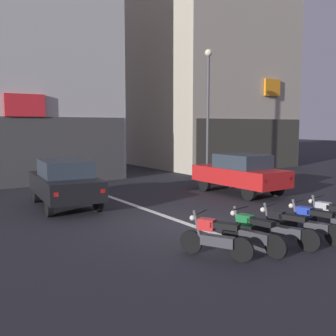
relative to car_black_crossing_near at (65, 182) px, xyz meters
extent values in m
plane|color=#232328|center=(2.11, -4.30, -0.89)|extent=(120.00, 120.00, 0.00)
cube|color=silver|center=(2.11, 1.70, -0.88)|extent=(0.20, 18.00, 0.01)
cube|color=silver|center=(0.97, 9.27, 6.39)|extent=(8.33, 7.86, 14.55)
cube|color=#454543|center=(0.97, 5.29, 0.71)|extent=(8.00, 0.10, 3.20)
cube|color=red|center=(0.04, 5.22, 2.82)|extent=(1.76, 0.16, 1.01)
cube|color=#B2A893|center=(13.44, 9.27, 7.80)|extent=(9.11, 9.50, 17.37)
cube|color=#3E3A33|center=(13.44, 4.47, 0.71)|extent=(8.74, 0.10, 3.20)
cube|color=orange|center=(15.06, 4.40, 4.30)|extent=(1.34, 0.16, 1.05)
cylinder|color=black|center=(-0.62, 1.42, -0.57)|extent=(0.25, 0.66, 0.64)
cylinder|color=black|center=(0.92, 1.25, -0.57)|extent=(0.25, 0.66, 0.64)
cylinder|color=black|center=(-0.91, -1.17, -0.57)|extent=(0.25, 0.66, 0.64)
cylinder|color=black|center=(0.63, -1.34, -0.57)|extent=(0.25, 0.66, 0.64)
cube|color=black|center=(0.00, 0.04, -0.14)|extent=(2.20, 4.27, 0.66)
cube|color=#2D3842|center=(-0.01, -0.11, 0.47)|extent=(1.76, 2.13, 0.56)
cube|color=red|center=(-0.92, -1.89, -0.09)|extent=(0.15, 0.07, 0.12)
cube|color=red|center=(0.48, -2.05, -0.09)|extent=(0.15, 0.07, 0.12)
cylinder|color=black|center=(6.10, -0.06, -0.57)|extent=(0.19, 0.64, 0.64)
cylinder|color=black|center=(7.65, -0.04, -0.57)|extent=(0.19, 0.64, 0.64)
cylinder|color=black|center=(6.14, -2.66, -0.57)|extent=(0.19, 0.64, 0.64)
cylinder|color=black|center=(7.69, -2.63, -0.57)|extent=(0.19, 0.64, 0.64)
cube|color=red|center=(6.89, -1.35, -0.14)|extent=(1.83, 4.13, 0.66)
cube|color=#2D3842|center=(6.89, -1.50, 0.47)|extent=(1.58, 1.99, 0.56)
cube|color=red|center=(6.22, -3.38, -0.09)|extent=(0.14, 0.06, 0.12)
cube|color=red|center=(7.63, -3.36, -0.09)|extent=(0.14, 0.06, 0.12)
cylinder|color=black|center=(4.69, 6.32, -0.57)|extent=(0.19, 0.64, 0.64)
cylinder|color=black|center=(3.14, 6.29, -0.57)|extent=(0.19, 0.64, 0.64)
cylinder|color=black|center=(4.64, 8.92, -0.57)|extent=(0.19, 0.64, 0.64)
cylinder|color=black|center=(3.09, 8.89, -0.57)|extent=(0.19, 0.64, 0.64)
cube|color=slate|center=(3.89, 7.60, -0.14)|extent=(1.83, 4.13, 0.66)
cube|color=#2D3842|center=(3.89, 7.75, 0.47)|extent=(1.58, 1.99, 0.56)
cube|color=red|center=(4.56, 9.63, -0.09)|extent=(0.14, 0.06, 0.12)
cube|color=red|center=(3.15, 9.61, -0.09)|extent=(0.14, 0.06, 0.12)
cylinder|color=#47474C|center=(8.11, 2.25, 2.19)|extent=(0.14, 0.14, 6.16)
sphere|color=beige|center=(8.11, 2.25, 5.45)|extent=(0.36, 0.36, 0.36)
cylinder|color=black|center=(0.64, -6.41, -0.63)|extent=(0.30, 0.49, 0.52)
cylinder|color=black|center=(1.18, -7.42, -0.63)|extent=(0.30, 0.49, 0.52)
cube|color=#38383D|center=(0.93, -6.96, -0.52)|extent=(0.52, 0.74, 0.22)
cube|color=black|center=(1.01, -7.10, -0.17)|extent=(0.47, 0.63, 0.12)
cube|color=red|center=(0.81, -6.73, -0.19)|extent=(0.36, 0.42, 0.24)
cylinder|color=#4C4C51|center=(0.71, -6.54, -0.25)|extent=(0.17, 0.24, 0.70)
cylinder|color=black|center=(0.75, -6.61, 0.07)|extent=(0.50, 0.29, 0.04)
sphere|color=silver|center=(0.65, -6.43, -0.09)|extent=(0.12, 0.12, 0.12)
cylinder|color=black|center=(1.71, -6.54, -0.63)|extent=(0.17, 0.52, 0.52)
cylinder|color=black|center=(1.93, -7.67, -0.63)|extent=(0.17, 0.52, 0.52)
cube|color=#38383D|center=(1.83, -7.16, -0.52)|extent=(0.34, 0.76, 0.22)
cube|color=black|center=(1.86, -7.31, -0.17)|extent=(0.33, 0.63, 0.12)
cube|color=#1E7238|center=(1.78, -6.90, -0.19)|extent=(0.28, 0.40, 0.24)
cylinder|color=#4C4C51|center=(1.74, -6.69, -0.25)|extent=(0.11, 0.25, 0.70)
cylinder|color=black|center=(1.76, -6.77, 0.07)|extent=(0.55, 0.14, 0.04)
sphere|color=silver|center=(1.72, -6.57, -0.09)|extent=(0.12, 0.12, 0.12)
cylinder|color=black|center=(2.56, -6.66, -0.63)|extent=(0.22, 0.52, 0.52)
cylinder|color=black|center=(2.91, -7.76, -0.63)|extent=(0.22, 0.52, 0.52)
cube|color=#38383D|center=(2.75, -7.26, -0.52)|extent=(0.41, 0.76, 0.22)
cube|color=black|center=(2.80, -7.41, -0.17)|extent=(0.39, 0.64, 0.12)
cube|color=black|center=(2.67, -7.01, -0.19)|extent=(0.32, 0.41, 0.24)
cylinder|color=#4C4C51|center=(2.61, -6.80, -0.25)|extent=(0.14, 0.25, 0.70)
cylinder|color=black|center=(2.63, -6.88, 0.07)|extent=(0.54, 0.20, 0.04)
sphere|color=silver|center=(2.57, -6.68, -0.09)|extent=(0.12, 0.12, 0.12)
cylinder|color=black|center=(3.51, -6.72, -0.63)|extent=(0.19, 0.52, 0.52)
cylinder|color=black|center=(3.79, -7.84, -0.63)|extent=(0.19, 0.52, 0.52)
cube|color=#38383D|center=(3.66, -7.33, -0.52)|extent=(0.37, 0.76, 0.22)
cube|color=black|center=(3.70, -7.48, -0.17)|extent=(0.36, 0.64, 0.12)
cube|color=#233DB7|center=(3.60, -7.08, -0.19)|extent=(0.30, 0.40, 0.24)
cylinder|color=#4C4C51|center=(3.54, -6.87, -0.25)|extent=(0.13, 0.25, 0.70)
cylinder|color=black|center=(3.56, -6.95, 0.07)|extent=(0.54, 0.17, 0.04)
sphere|color=silver|center=(3.51, -6.75, -0.09)|extent=(0.12, 0.12, 0.12)
cylinder|color=black|center=(4.44, -6.61, -0.63)|extent=(0.18, 0.52, 0.52)
cube|color=#38383D|center=(4.57, -7.22, -0.52)|extent=(0.36, 0.76, 0.22)
cube|color=#B2B5BA|center=(4.52, -6.97, -0.19)|extent=(0.29, 0.40, 0.24)
cylinder|color=#4C4C51|center=(4.47, -6.76, -0.25)|extent=(0.12, 0.25, 0.70)
cylinder|color=black|center=(4.49, -6.84, 0.07)|extent=(0.54, 0.16, 0.04)
sphere|color=silver|center=(4.44, -6.64, -0.09)|extent=(0.12, 0.12, 0.12)
camera|label=1|loc=(-4.45, -13.20, 1.93)|focal=42.30mm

